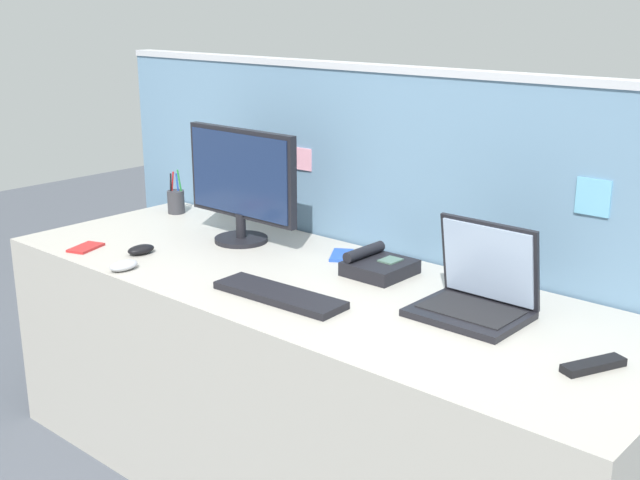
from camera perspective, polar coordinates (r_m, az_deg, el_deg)
desk at (r=2.70m, az=-0.71°, el=-10.28°), size 2.28×0.79×0.74m
cubicle_divider at (r=2.89m, az=5.08°, el=-1.57°), size 2.78×0.08×1.38m
desktop_monitor at (r=2.92m, az=-5.59°, el=4.20°), size 0.51×0.19×0.41m
laptop at (r=2.30m, az=11.08°, el=-3.54°), size 0.30×0.24×0.26m
desk_phone at (r=2.60m, az=4.13°, el=-1.83°), size 0.19×0.20×0.08m
keyboard_main at (r=2.39m, az=-2.90°, el=-3.90°), size 0.44×0.14×0.02m
computer_mouse_right_hand at (r=2.87m, az=-12.54°, el=-0.66°), size 0.07×0.10×0.03m
computer_mouse_left_hand at (r=2.71m, az=-13.71°, el=-1.76°), size 0.06×0.10×0.03m
pen_cup at (r=3.40m, az=-10.15°, el=2.72°), size 0.07×0.07×0.18m
cell_phone_red_case at (r=2.98m, az=-16.23°, el=-0.52°), size 0.11×0.14×0.01m
cell_phone_blue_case at (r=2.78m, az=1.53°, el=-1.09°), size 0.13×0.15×0.01m
tv_remote at (r=2.06m, az=18.77°, el=-8.38°), size 0.11×0.17×0.02m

